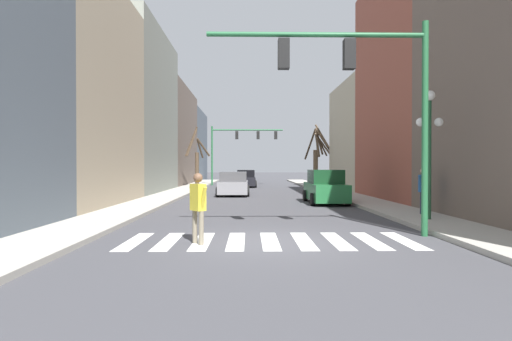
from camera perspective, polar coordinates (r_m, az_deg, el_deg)
The scene contains 17 objects.
ground_plane at distance 10.70m, azimuth 2.03°, elevation -10.15°, with size 240.00×240.00×0.00m, color #424247.
sidewalk_left at distance 11.90m, azimuth -27.57°, elevation -8.75°, with size 2.22×90.00×0.15m.
sidewalk_right at distance 12.43m, azimuth 30.21°, elevation -8.37°, with size 2.22×90.00×0.15m.
building_row_left at distance 33.38m, azimuth -17.42°, elevation 6.40°, with size 6.00×56.39×12.05m.
building_row_right at distance 22.54m, azimuth 27.34°, elevation 11.50°, with size 6.00×32.53×13.53m.
crosswalk_stripes at distance 10.82m, azimuth 1.99°, elevation -10.01°, with size 7.65×2.60×0.01m.
traffic_signal_near at distance 11.98m, azimuth 14.96°, elevation 12.27°, with size 6.30×0.28×6.12m.
traffic_signal_far at distance 42.13m, azimuth -2.49°, elevation 4.22°, with size 7.56×0.28×6.23m.
street_lamp_right_corner at distance 15.22m, azimuth 23.55°, elevation 5.54°, with size 0.95×0.36×4.49m.
car_parked_right_far at distance 27.71m, azimuth -3.22°, elevation -1.96°, with size 2.20×4.84×1.61m.
car_driving_toward_lane at distance 38.51m, azimuth -1.44°, elevation -1.23°, with size 2.03×4.23×1.65m.
car_parked_left_mid at distance 21.91m, azimuth 9.87°, elevation -2.44°, with size 2.02×4.39×1.81m.
pedestrian_near_right_corner at distance 10.33m, azimuth -8.29°, elevation -4.49°, with size 0.56×0.67×1.83m.
pedestrian_crossing_street at distance 16.85m, azimuth 22.82°, elevation -2.12°, with size 0.64×0.58×1.79m.
street_tree_left_far at distance 39.27m, azimuth 8.79°, elevation 2.00°, with size 1.93×1.78×5.93m.
street_tree_right_near at distance 37.39m, azimuth -8.45°, elevation 1.54°, with size 2.29×1.83×5.52m.
street_tree_left_mid at distance 39.73m, azimuth 8.63°, elevation 1.88°, with size 2.35×4.47×5.59m.
Camera 1 is at (-0.56, -10.50, 2.00)m, focal length 28.00 mm.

